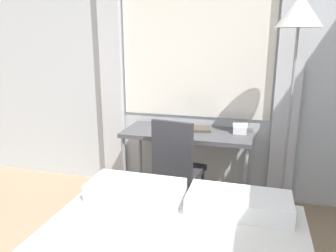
# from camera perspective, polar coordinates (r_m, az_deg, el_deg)

# --- Properties ---
(wall_back_with_window) EXTENTS (5.02, 0.13, 2.70)m
(wall_back_with_window) POSITION_cam_1_polar(r_m,az_deg,el_deg) (3.45, 1.03, 10.24)
(wall_back_with_window) COLOR silver
(wall_back_with_window) RESTS_ON ground_plane
(desk) EXTENTS (1.23, 0.54, 0.77)m
(desk) POSITION_cam_1_polar(r_m,az_deg,el_deg) (3.19, 3.37, -2.09)
(desk) COLOR #4C4C51
(desk) RESTS_ON ground_plane
(desk_chair) EXTENTS (0.46, 0.46, 0.96)m
(desk_chair) POSITION_cam_1_polar(r_m,az_deg,el_deg) (2.99, 1.52, -6.71)
(desk_chair) COLOR #333338
(desk_chair) RESTS_ON ground_plane
(standing_lamp) EXTENTS (0.37, 0.37, 1.98)m
(standing_lamp) POSITION_cam_1_polar(r_m,az_deg,el_deg) (2.91, 21.70, 15.41)
(standing_lamp) COLOR #4C4C51
(standing_lamp) RESTS_ON ground_plane
(telephone) EXTENTS (0.14, 0.15, 0.09)m
(telephone) POSITION_cam_1_polar(r_m,az_deg,el_deg) (3.18, 12.47, -0.44)
(telephone) COLOR white
(telephone) RESTS_ON desk
(book) EXTENTS (0.24, 0.24, 0.02)m
(book) POSITION_cam_1_polar(r_m,az_deg,el_deg) (3.22, 5.60, -0.45)
(book) COLOR #4C4238
(book) RESTS_ON desk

